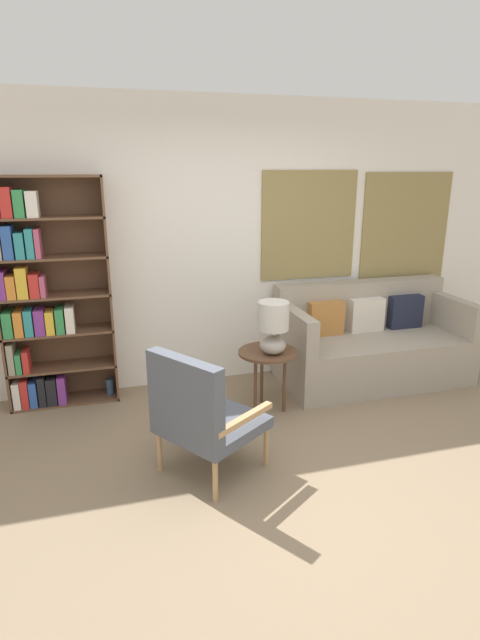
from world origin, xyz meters
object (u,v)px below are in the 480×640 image
Objects in this scene: armchair at (200,411)px; couch at (370,344)px; table_lamp at (273,325)px; bookshelf at (40,300)px; side_table at (268,358)px.

armchair is 0.50× the size of couch.
bookshelf is at bearing 158.58° from table_lamp.
couch is at bearing -4.87° from bookshelf.
couch is 1.30m from side_table.
armchair is 2.35m from couch.
armchair reaches higher than side_table.
armchair is at bearing -53.80° from bookshelf.
table_lamp is (-1.22, -0.47, 0.45)m from couch.
side_table is (1.85, -0.66, -0.48)m from bookshelf.
armchair is 1.12m from side_table.
couch is at bearing 21.17° from table_lamp.
bookshelf is 4.43× the size of table_lamp.
armchair is at bearing -132.81° from side_table.
bookshelf is at bearing 175.13° from couch.
couch reaches higher than armchair.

